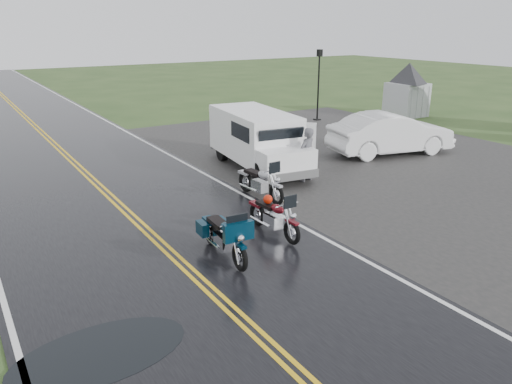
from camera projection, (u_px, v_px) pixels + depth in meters
ground at (198, 280)px, 11.15m from camera, size 120.00×120.00×0.00m
road at (84, 172)px, 19.15m from camera, size 8.00×100.00×0.04m
parking_pad at (384, 161)px, 20.70m from camera, size 14.00×24.00×0.03m
visitor_center at (409, 76)px, 30.09m from camera, size 16.00×10.00×4.80m
motorcycle_red at (292, 223)px, 12.63m from camera, size 0.84×2.18×1.28m
motorcycle_teal at (240, 246)px, 11.25m from camera, size 0.98×2.33×1.35m
motorcycle_silver at (276, 186)px, 15.38m from camera, size 0.98×2.33×1.35m
van_white at (258, 154)px, 17.37m from camera, size 2.88×6.00×2.27m
person_at_van at (307, 156)px, 17.76m from camera, size 0.81×0.65×1.94m
sedan_white at (391, 134)px, 21.57m from camera, size 5.70×3.05×1.78m
lamp_post_far_right at (318, 85)px, 28.78m from camera, size 0.35×0.35×4.09m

